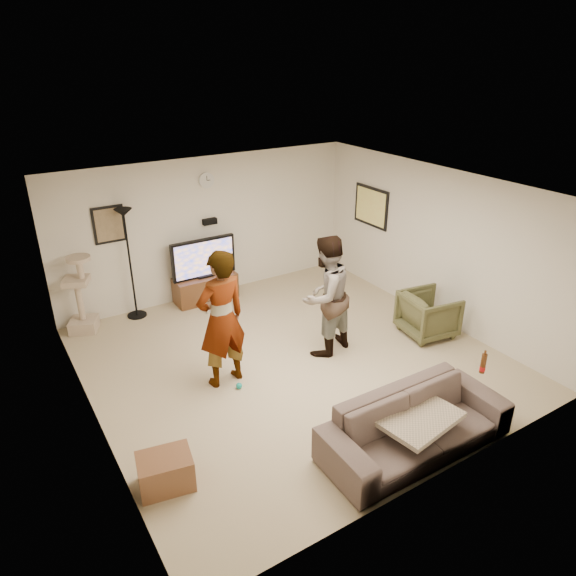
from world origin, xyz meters
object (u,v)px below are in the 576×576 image
beer_bottle (483,364)px  side_table (165,471)px  floor_lamp (130,265)px  person_left (222,319)px  armchair (428,314)px  person_right (325,296)px  sofa (416,424)px  tv_stand (206,288)px  cat_tree (78,294)px  tv (203,258)px

beer_bottle → side_table: 3.77m
floor_lamp → person_left: bearing=-80.3°
armchair → side_table: 4.69m
floor_lamp → person_left: 2.56m
floor_lamp → person_right: size_ratio=1.03×
person_right → person_left: bearing=-17.0°
person_left → person_right: bearing=170.7°
person_left → sofa: 2.71m
tv_stand → cat_tree: 2.16m
tv_stand → person_left: (-0.82, -2.48, 0.72)m
tv → side_table: size_ratio=2.13×
person_left → side_table: (-1.34, -1.38, -0.77)m
tv → side_table: 4.47m
person_right → cat_tree: bearing=-55.7°
tv → side_table: bearing=-119.2°
beer_bottle → person_right: bearing=106.3°
tv_stand → tv: size_ratio=0.95×
sofa → beer_bottle: beer_bottle is taller
person_left → beer_bottle: (2.26, -2.32, -0.18)m
tv → sofa: bearing=-85.0°
tv_stand → person_left: size_ratio=0.58×
tv → beer_bottle: (1.44, -4.80, -0.03)m
person_left → person_right: 1.61m
tv → armchair: bearing=-50.8°
sofa → floor_lamp: bearing=110.0°
tv → cat_tree: cat_tree is taller
tv_stand → floor_lamp: size_ratio=0.59×
floor_lamp → person_left: size_ratio=0.98×
person_left → cat_tree: bearing=-69.1°
floor_lamp → beer_bottle: (2.70, -4.85, -0.16)m
person_left → tv: bearing=-115.2°
beer_bottle → floor_lamp: bearing=119.1°
armchair → person_right: bearing=83.5°
tv → cat_tree: 2.13m
tv_stand → cat_tree: bearing=-179.9°
floor_lamp → person_left: (0.43, -2.53, 0.02)m
tv → cat_tree: size_ratio=0.91×
person_left → side_table: bearing=39.1°
sofa → armchair: bearing=42.4°
floor_lamp → side_table: (-0.90, -3.90, -0.75)m
tv → person_right: person_right is taller
armchair → tv_stand: bearing=48.0°
person_left → side_table: size_ratio=3.47×
armchair → person_left: bearing=89.7°
tv_stand → beer_bottle: size_ratio=4.43×
floor_lamp → sofa: bearing=-71.0°
sofa → tv_stand: bearing=95.9°
cat_tree → sofa: (2.54, -4.80, -0.31)m
tv → beer_bottle: bearing=-73.3°
armchair → side_table: armchair is taller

